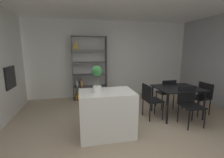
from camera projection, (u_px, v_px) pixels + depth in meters
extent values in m
plane|color=tan|center=(127.00, 138.00, 3.22)|extent=(9.03, 9.03, 0.00)
cube|color=silver|center=(103.00, 59.00, 5.88)|extent=(6.57, 0.06, 2.75)
cube|color=black|center=(10.00, 78.00, 4.03)|extent=(0.04, 0.58, 0.56)
cylinder|color=#B7BABC|center=(8.00, 69.00, 3.98)|extent=(0.02, 0.46, 0.02)
cube|color=silver|center=(107.00, 113.00, 3.28)|extent=(1.09, 0.73, 0.92)
cylinder|color=white|center=(97.00, 89.00, 3.17)|extent=(0.17, 0.17, 0.11)
cylinder|color=#476633|center=(97.00, 81.00, 3.14)|extent=(0.01, 0.01, 0.22)
sphere|color=#2F753A|center=(97.00, 71.00, 3.10)|extent=(0.21, 0.21, 0.21)
cube|color=#4C4C51|center=(73.00, 69.00, 5.41)|extent=(0.02, 0.34, 2.17)
cube|color=#4C4C51|center=(106.00, 68.00, 5.65)|extent=(0.02, 0.34, 2.17)
cube|color=#4C4C51|center=(89.00, 37.00, 5.33)|extent=(1.17, 0.34, 0.02)
cube|color=#4C4C51|center=(90.00, 98.00, 5.73)|extent=(1.17, 0.34, 0.02)
cube|color=#4C4C51|center=(90.00, 86.00, 5.65)|extent=(1.13, 0.34, 0.02)
cube|color=#4C4C51|center=(90.00, 74.00, 5.57)|extent=(1.13, 0.34, 0.02)
cube|color=#4C4C51|center=(89.00, 62.00, 5.49)|extent=(1.13, 0.34, 0.02)
cube|color=#4C4C51|center=(89.00, 50.00, 5.41)|extent=(1.13, 0.34, 0.02)
cube|color=orange|center=(76.00, 97.00, 5.62)|extent=(0.04, 0.28, 0.14)
cube|color=gold|center=(78.00, 96.00, 5.63)|extent=(0.04, 0.28, 0.21)
cube|color=#8E4793|center=(80.00, 96.00, 5.64)|extent=(0.04, 0.28, 0.19)
cube|color=#2D6BAD|center=(81.00, 96.00, 5.65)|extent=(0.04, 0.28, 0.15)
cube|color=silver|center=(77.00, 84.00, 5.54)|extent=(0.04, 0.28, 0.19)
cube|color=#38383D|center=(79.00, 84.00, 5.56)|extent=(0.05, 0.28, 0.17)
cube|color=orange|center=(82.00, 83.00, 5.57)|extent=(0.06, 0.28, 0.23)
cube|color=gold|center=(74.00, 47.00, 5.29)|extent=(0.05, 0.28, 0.16)
cube|color=gold|center=(76.00, 46.00, 5.30)|extent=(0.05, 0.28, 0.25)
cube|color=black|center=(178.00, 88.00, 4.16)|extent=(1.11, 0.92, 0.03)
cylinder|color=black|center=(168.00, 109.00, 3.74)|extent=(0.04, 0.04, 0.74)
cylinder|color=black|center=(204.00, 106.00, 3.94)|extent=(0.04, 0.04, 0.74)
cylinder|color=black|center=(152.00, 99.00, 4.51)|extent=(0.04, 0.04, 0.74)
cylinder|color=black|center=(183.00, 97.00, 4.71)|extent=(0.04, 0.04, 0.74)
cube|color=black|center=(165.00, 92.00, 4.77)|extent=(0.44, 0.41, 0.03)
cube|color=black|center=(169.00, 87.00, 4.55)|extent=(0.43, 0.04, 0.39)
cylinder|color=black|center=(167.00, 98.00, 5.02)|extent=(0.03, 0.03, 0.47)
cylinder|color=black|center=(156.00, 99.00, 4.93)|extent=(0.03, 0.03, 0.47)
cylinder|color=black|center=(173.00, 102.00, 4.69)|extent=(0.03, 0.03, 0.47)
cylinder|color=black|center=(162.00, 102.00, 4.61)|extent=(0.03, 0.03, 0.47)
cube|color=black|center=(153.00, 100.00, 4.07)|extent=(0.44, 0.47, 0.03)
cube|color=black|center=(146.00, 93.00, 3.98)|extent=(0.05, 0.45, 0.40)
cylinder|color=black|center=(163.00, 111.00, 3.98)|extent=(0.03, 0.03, 0.46)
cylinder|color=black|center=(155.00, 106.00, 4.35)|extent=(0.03, 0.03, 0.46)
cylinder|color=black|center=(150.00, 113.00, 3.89)|extent=(0.03, 0.03, 0.46)
cylinder|color=black|center=(143.00, 107.00, 4.26)|extent=(0.03, 0.03, 0.46)
cube|color=black|center=(199.00, 98.00, 4.35)|extent=(0.48, 0.50, 0.03)
cube|color=black|center=(206.00, 90.00, 4.37)|extent=(0.07, 0.46, 0.38)
cylinder|color=black|center=(187.00, 104.00, 4.52)|extent=(0.03, 0.03, 0.44)
cylinder|color=black|center=(198.00, 109.00, 4.15)|extent=(0.03, 0.03, 0.44)
cylinder|color=black|center=(198.00, 103.00, 4.64)|extent=(0.03, 0.03, 0.44)
cylinder|color=black|center=(210.00, 107.00, 4.26)|extent=(0.03, 0.03, 0.44)
cube|color=black|center=(192.00, 106.00, 3.65)|extent=(0.46, 0.46, 0.03)
cube|color=black|center=(187.00, 95.00, 3.82)|extent=(0.46, 0.03, 0.40)
cylinder|color=black|center=(189.00, 121.00, 3.47)|extent=(0.03, 0.03, 0.46)
cylinder|color=black|center=(205.00, 119.00, 3.54)|extent=(0.03, 0.03, 0.46)
cylinder|color=black|center=(178.00, 113.00, 3.85)|extent=(0.03, 0.03, 0.46)
cylinder|color=black|center=(193.00, 112.00, 3.93)|extent=(0.03, 0.03, 0.46)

